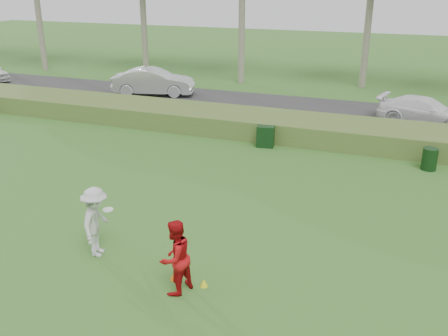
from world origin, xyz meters
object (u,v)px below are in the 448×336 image
at_px(player_white, 96,222).
at_px(car_right, 425,111).
at_px(cone_yellow, 204,283).
at_px(utility_cabinet, 265,137).
at_px(player_red, 175,258).
at_px(car_mid, 153,82).
at_px(cone_orange, 174,276).
at_px(trash_bin, 430,159).

xyz_separation_m(player_white, car_right, (7.91, 16.24, -0.24)).
bearing_deg(cone_yellow, utility_cabinet, 98.69).
bearing_deg(utility_cabinet, cone_yellow, -89.77).
height_order(player_white, player_red, player_white).
relative_size(utility_cabinet, car_right, 0.20).
height_order(utility_cabinet, car_mid, car_mid).
bearing_deg(car_mid, player_white, -172.07).
relative_size(cone_yellow, car_right, 0.04).
bearing_deg(utility_cabinet, car_mid, 134.13).
distance_m(player_white, car_right, 18.07).
bearing_deg(car_mid, car_right, -109.70).
bearing_deg(car_right, utility_cabinet, 145.23).
xyz_separation_m(cone_orange, trash_bin, (5.76, 10.14, 0.32)).
relative_size(player_white, cone_yellow, 9.45).
distance_m(cone_orange, car_mid, 20.29).
bearing_deg(player_white, car_right, -40.27).
bearing_deg(player_white, cone_yellow, -111.03).
distance_m(cone_yellow, utility_cabinet, 10.67).
xyz_separation_m(cone_orange, car_mid, (-10.07, 17.60, 0.76)).
bearing_deg(player_white, utility_cabinet, -23.07).
relative_size(player_red, cone_orange, 8.36).
bearing_deg(player_white, car_mid, 9.71).
distance_m(cone_orange, cone_yellow, 0.78).
distance_m(utility_cabinet, trash_bin, 6.60).
xyz_separation_m(cone_orange, utility_cabinet, (-0.83, 10.53, 0.35)).
distance_m(player_red, car_mid, 20.77).
bearing_deg(trash_bin, player_red, -117.52).
height_order(player_red, cone_yellow, player_red).
relative_size(cone_orange, car_right, 0.05).
xyz_separation_m(player_white, cone_yellow, (3.18, -0.38, -0.85)).
bearing_deg(car_mid, cone_yellow, -164.42).
relative_size(player_white, cone_orange, 8.70).
height_order(player_red, cone_orange, player_red).
xyz_separation_m(utility_cabinet, car_right, (6.34, 6.08, 0.25)).
bearing_deg(utility_cabinet, player_red, -92.78).
relative_size(cone_orange, cone_yellow, 1.09).
bearing_deg(player_red, cone_orange, -129.81).
height_order(player_red, car_mid, player_red).
height_order(cone_yellow, utility_cabinet, utility_cabinet).
bearing_deg(cone_orange, car_right, 71.64).
xyz_separation_m(player_red, car_mid, (-10.33, 18.02, -0.04)).
height_order(cone_orange, trash_bin, trash_bin).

